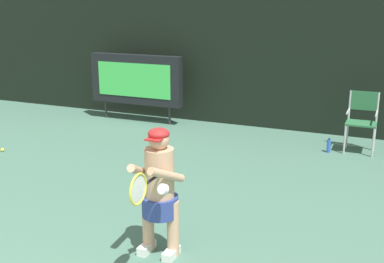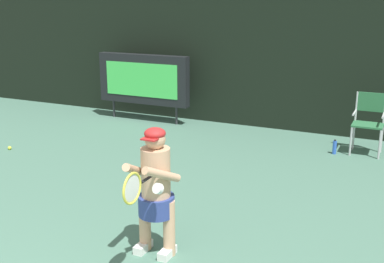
% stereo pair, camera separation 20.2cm
% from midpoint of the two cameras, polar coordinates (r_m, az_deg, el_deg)
% --- Properties ---
extents(backdrop_screen, '(18.00, 0.12, 3.66)m').
position_cam_midpoint_polar(backdrop_screen, '(10.17, 8.36, 10.47)').
color(backdrop_screen, black).
rests_on(backdrop_screen, ground).
extents(scoreboard, '(2.20, 0.21, 1.50)m').
position_cam_midpoint_polar(scoreboard, '(10.78, -7.25, 6.16)').
color(scoreboard, black).
rests_on(scoreboard, ground).
extents(umpire_chair, '(0.52, 0.44, 1.08)m').
position_cam_midpoint_polar(umpire_chair, '(9.05, 18.99, 1.52)').
color(umpire_chair, '#B7B7BC').
rests_on(umpire_chair, ground).
extents(water_bottle, '(0.07, 0.07, 0.27)m').
position_cam_midpoint_polar(water_bottle, '(8.93, 15.36, -1.66)').
color(water_bottle, blue).
rests_on(water_bottle, ground).
extents(tennis_player, '(0.54, 0.62, 1.41)m').
position_cam_midpoint_polar(tennis_player, '(5.08, -5.07, -6.78)').
color(tennis_player, white).
rests_on(tennis_player, ground).
extents(tennis_racket, '(0.03, 0.60, 0.31)m').
position_cam_midpoint_polar(tennis_racket, '(4.51, -7.57, -6.74)').
color(tennis_racket, black).
extents(tennis_ball_spare, '(0.07, 0.07, 0.07)m').
position_cam_midpoint_polar(tennis_ball_spare, '(9.38, -22.23, -2.04)').
color(tennis_ball_spare, '#CCDB3D').
rests_on(tennis_ball_spare, ground).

